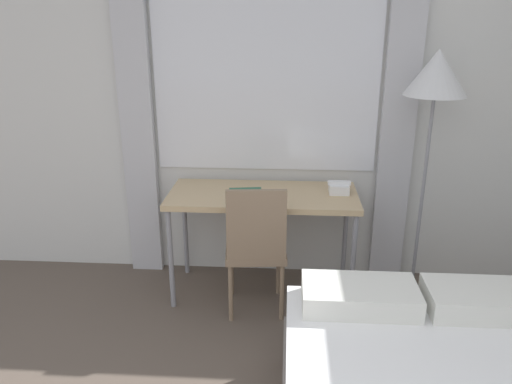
% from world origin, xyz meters
% --- Properties ---
extents(wall_back_with_window, '(5.69, 0.13, 2.70)m').
position_xyz_m(wall_back_with_window, '(0.03, 3.06, 1.35)').
color(wall_back_with_window, silver).
rests_on(wall_back_with_window, ground_plane).
extents(desk, '(1.31, 0.58, 0.77)m').
position_xyz_m(desk, '(0.27, 2.69, 0.71)').
color(desk, tan).
rests_on(desk, ground_plane).
extents(desk_chair, '(0.44, 0.44, 0.93)m').
position_xyz_m(desk_chair, '(0.24, 2.41, 0.52)').
color(desk_chair, '#8C7259').
rests_on(desk_chair, ground_plane).
extents(standing_lamp, '(0.40, 0.40, 1.75)m').
position_xyz_m(standing_lamp, '(1.36, 2.69, 1.53)').
color(standing_lamp, '#4C4C51').
rests_on(standing_lamp, ground_plane).
extents(telephone, '(0.16, 0.13, 0.09)m').
position_xyz_m(telephone, '(0.80, 2.73, 0.81)').
color(telephone, white).
rests_on(telephone, desk).
extents(book, '(0.25, 0.20, 0.02)m').
position_xyz_m(book, '(0.16, 2.65, 0.79)').
color(book, '#33664C').
rests_on(book, desk).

